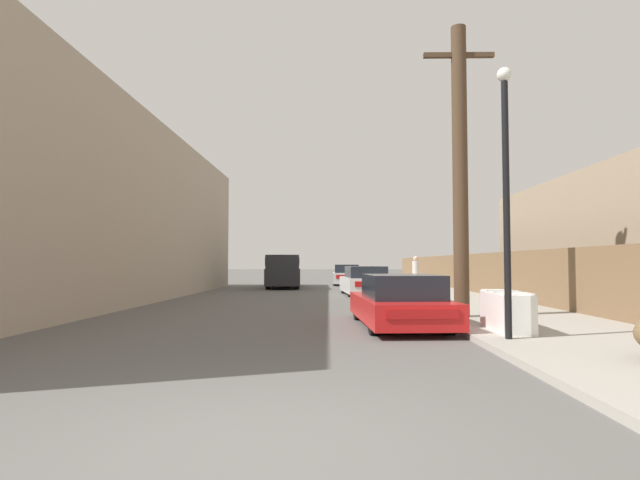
{
  "coord_description": "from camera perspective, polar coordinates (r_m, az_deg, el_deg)",
  "views": [
    {
      "loc": [
        0.54,
        -3.95,
        1.46
      ],
      "look_at": [
        0.28,
        10.87,
        2.14
      ],
      "focal_mm": 28.0,
      "sensor_mm": 36.0,
      "label": 1
    }
  ],
  "objects": [
    {
      "name": "parked_sports_car_red",
      "position": [
        11.63,
        9.08,
        -7.09
      ],
      "size": [
        2.06,
        4.49,
        1.2
      ],
      "rotation": [
        0.0,
        0.0,
        0.06
      ],
      "color": "red",
      "rests_on": "ground"
    },
    {
      "name": "pickup_truck",
      "position": [
        29.06,
        -4.23,
        -3.64
      ],
      "size": [
        2.31,
        5.9,
        1.9
      ],
      "rotation": [
        0.0,
        0.0,
        3.21
      ],
      "color": "#232328",
      "rests_on": "ground"
    },
    {
      "name": "wooden_fence",
      "position": [
        26.19,
        15.88,
        -3.54
      ],
      "size": [
        0.08,
        40.23,
        1.76
      ],
      "primitive_type": "cube",
      "color": "brown",
      "rests_on": "sidewalk_curb"
    },
    {
      "name": "pedestrian",
      "position": [
        25.48,
        10.89,
        -3.67
      ],
      "size": [
        0.34,
        0.34,
        1.68
      ],
      "color": "#282D42",
      "rests_on": "sidewalk_curb"
    },
    {
      "name": "car_parked_far",
      "position": [
        33.42,
        3.02,
        -4.05
      ],
      "size": [
        1.82,
        4.58,
        1.35
      ],
      "rotation": [
        0.0,
        0.0,
        -0.01
      ],
      "color": "silver",
      "rests_on": "ground"
    },
    {
      "name": "building_left_block",
      "position": [
        20.6,
        -27.6,
        3.09
      ],
      "size": [
        7.0,
        26.71,
        6.82
      ],
      "primitive_type": "cube",
      "color": "tan",
      "rests_on": "ground"
    },
    {
      "name": "discarded_fridge",
      "position": [
        10.7,
        20.53,
        -7.59
      ],
      "size": [
        0.69,
        1.77,
        0.8
      ],
      "rotation": [
        0.0,
        0.0,
        -0.05
      ],
      "color": "white",
      "rests_on": "sidewalk_curb"
    },
    {
      "name": "car_parked_mid",
      "position": [
        22.91,
        5.17,
        -4.75
      ],
      "size": [
        2.23,
        4.27,
        1.31
      ],
      "rotation": [
        0.0,
        0.0,
        0.08
      ],
      "color": "silver",
      "rests_on": "ground"
    },
    {
      "name": "utility_pole",
      "position": [
        13.26,
        15.71,
        8.02
      ],
      "size": [
        1.8,
        0.38,
        7.4
      ],
      "color": "#4C3826",
      "rests_on": "sidewalk_curb"
    },
    {
      "name": "ground_plane",
      "position": [
        4.25,
        -6.92,
        -22.77
      ],
      "size": [
        220.0,
        220.0,
        0.0
      ],
      "primitive_type": "plane",
      "color": "#595654"
    },
    {
      "name": "street_lamp",
      "position": [
        9.6,
        20.49,
        6.39
      ],
      "size": [
        0.26,
        0.26,
        4.88
      ],
      "color": "black",
      "rests_on": "sidewalk_curb"
    },
    {
      "name": "sidewalk_curb",
      "position": [
        27.9,
        10.88,
        -5.47
      ],
      "size": [
        4.2,
        63.0,
        0.12
      ],
      "primitive_type": "cube",
      "color": "#9E998E",
      "rests_on": "ground"
    }
  ]
}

